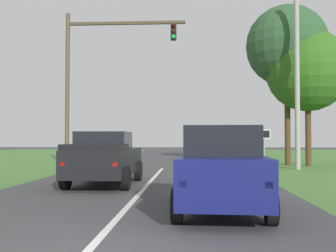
{
  "coord_description": "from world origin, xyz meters",
  "views": [
    {
      "loc": [
        1.57,
        -5.55,
        1.74
      ],
      "look_at": [
        0.56,
        13.03,
        2.3
      ],
      "focal_mm": 42.53,
      "sensor_mm": 36.0,
      "label": 1
    }
  ],
  "objects_px": {
    "keep_moving_sign": "(264,144)",
    "red_suv_near": "(221,167)",
    "traffic_light": "(95,68)",
    "pickup_truck_lead": "(105,158)",
    "oak_tree_right": "(308,71)",
    "utility_pole_right": "(297,77)",
    "extra_tree_1": "(287,46)"
  },
  "relations": [
    {
      "from": "utility_pole_right",
      "to": "extra_tree_1",
      "type": "distance_m",
      "value": 4.18
    },
    {
      "from": "utility_pole_right",
      "to": "extra_tree_1",
      "type": "xyz_separation_m",
      "value": [
        0.26,
        3.33,
        2.52
      ]
    },
    {
      "from": "pickup_truck_lead",
      "to": "keep_moving_sign",
      "type": "height_order",
      "value": "keep_moving_sign"
    },
    {
      "from": "pickup_truck_lead",
      "to": "keep_moving_sign",
      "type": "bearing_deg",
      "value": 37.74
    },
    {
      "from": "red_suv_near",
      "to": "traffic_light",
      "type": "relative_size",
      "value": 0.53
    },
    {
      "from": "traffic_light",
      "to": "keep_moving_sign",
      "type": "relative_size",
      "value": 3.87
    },
    {
      "from": "pickup_truck_lead",
      "to": "extra_tree_1",
      "type": "height_order",
      "value": "extra_tree_1"
    },
    {
      "from": "oak_tree_right",
      "to": "utility_pole_right",
      "type": "height_order",
      "value": "utility_pole_right"
    },
    {
      "from": "traffic_light",
      "to": "utility_pole_right",
      "type": "xyz_separation_m",
      "value": [
        11.35,
        0.36,
        -0.57
      ]
    },
    {
      "from": "red_suv_near",
      "to": "keep_moving_sign",
      "type": "height_order",
      "value": "keep_moving_sign"
    },
    {
      "from": "pickup_truck_lead",
      "to": "traffic_light",
      "type": "height_order",
      "value": "traffic_light"
    },
    {
      "from": "traffic_light",
      "to": "utility_pole_right",
      "type": "height_order",
      "value": "utility_pole_right"
    },
    {
      "from": "keep_moving_sign",
      "to": "oak_tree_right",
      "type": "xyz_separation_m",
      "value": [
        3.72,
        5.37,
        4.5
      ]
    },
    {
      "from": "red_suv_near",
      "to": "utility_pole_right",
      "type": "height_order",
      "value": "utility_pole_right"
    },
    {
      "from": "traffic_light",
      "to": "oak_tree_right",
      "type": "relative_size",
      "value": 1.03
    },
    {
      "from": "red_suv_near",
      "to": "traffic_light",
      "type": "height_order",
      "value": "traffic_light"
    },
    {
      "from": "pickup_truck_lead",
      "to": "oak_tree_right",
      "type": "distance_m",
      "value": 15.78
    },
    {
      "from": "pickup_truck_lead",
      "to": "traffic_light",
      "type": "bearing_deg",
      "value": 106.32
    },
    {
      "from": "oak_tree_right",
      "to": "traffic_light",
      "type": "bearing_deg",
      "value": -166.26
    },
    {
      "from": "utility_pole_right",
      "to": "oak_tree_right",
      "type": "bearing_deg",
      "value": 63.22
    },
    {
      "from": "traffic_light",
      "to": "keep_moving_sign",
      "type": "distance_m",
      "value": 10.23
    },
    {
      "from": "pickup_truck_lead",
      "to": "keep_moving_sign",
      "type": "xyz_separation_m",
      "value": [
        6.82,
        5.28,
        0.46
      ]
    },
    {
      "from": "red_suv_near",
      "to": "extra_tree_1",
      "type": "xyz_separation_m",
      "value": [
        5.51,
        16.21,
        6.61
      ]
    },
    {
      "from": "traffic_light",
      "to": "utility_pole_right",
      "type": "bearing_deg",
      "value": 1.8
    },
    {
      "from": "pickup_truck_lead",
      "to": "red_suv_near",
      "type": "bearing_deg",
      "value": -52.13
    },
    {
      "from": "pickup_truck_lead",
      "to": "extra_tree_1",
      "type": "xyz_separation_m",
      "value": [
        9.4,
        11.21,
        6.65
      ]
    },
    {
      "from": "red_suv_near",
      "to": "traffic_light",
      "type": "bearing_deg",
      "value": 115.93
    },
    {
      "from": "traffic_light",
      "to": "utility_pole_right",
      "type": "distance_m",
      "value": 11.37
    },
    {
      "from": "utility_pole_right",
      "to": "pickup_truck_lead",
      "type": "bearing_deg",
      "value": -139.22
    },
    {
      "from": "red_suv_near",
      "to": "keep_moving_sign",
      "type": "bearing_deg",
      "value": 74.07
    },
    {
      "from": "red_suv_near",
      "to": "utility_pole_right",
      "type": "bearing_deg",
      "value": 67.81
    },
    {
      "from": "keep_moving_sign",
      "to": "red_suv_near",
      "type": "bearing_deg",
      "value": -105.93
    }
  ]
}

